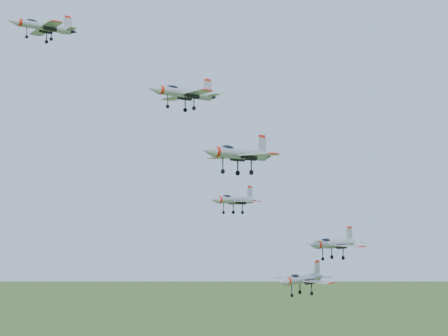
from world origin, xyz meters
TOP-DOWN VIEW (x-y plane):
  - jet_lead at (-17.36, 16.99)m, footprint 11.76×9.66m
  - jet_left_high at (1.83, 4.42)m, footprint 13.91×11.43m
  - jet_right_high at (-6.27, -20.18)m, footprint 12.70×10.62m
  - jet_left_low at (13.88, 6.27)m, footprint 12.12×10.16m
  - jet_right_low at (23.13, -8.70)m, footprint 12.91×10.73m
  - jet_trail at (21.06, -3.32)m, footprint 13.34×11.22m

SIDE VIEW (x-z plane):
  - jet_trail at x=21.06m, z-range 107.62..111.20m
  - jet_right_low at x=23.13m, z-range 113.88..117.33m
  - jet_left_low at x=13.88m, z-range 121.31..124.56m
  - jet_right_high at x=-6.27m, z-range 126.69..130.09m
  - jet_left_high at x=1.83m, z-range 138.60..142.33m
  - jet_lead at x=-17.36m, z-range 149.56..152.71m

